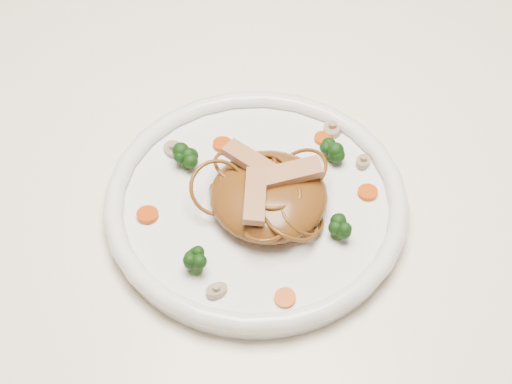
{
  "coord_description": "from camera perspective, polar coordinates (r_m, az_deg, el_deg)",
  "views": [
    {
      "loc": [
        0.04,
        -0.54,
        1.35
      ],
      "look_at": [
        0.0,
        -0.08,
        0.78
      ],
      "focal_mm": 52.05,
      "sensor_mm": 36.0,
      "label": 1
    }
  ],
  "objects": [
    {
      "name": "table",
      "position": [
        0.88,
        0.3,
        -1.5
      ],
      "size": [
        1.2,
        0.8,
        0.75
      ],
      "color": "white",
      "rests_on": "ground"
    },
    {
      "name": "plate",
      "position": [
        0.75,
        -0.0,
        -1.06
      ],
      "size": [
        0.4,
        0.4,
        0.02
      ],
      "primitive_type": "cylinder",
      "rotation": [
        0.0,
        0.0,
        0.42
      ],
      "color": "white",
      "rests_on": "table"
    },
    {
      "name": "noodle_mound",
      "position": [
        0.73,
        0.99,
        -0.27
      ],
      "size": [
        0.14,
        0.14,
        0.04
      ],
      "primitive_type": "ellipsoid",
      "rotation": [
        0.0,
        0.0,
        0.19
      ],
      "color": "brown",
      "rests_on": "plate"
    },
    {
      "name": "chicken_a",
      "position": [
        0.72,
        2.5,
        1.43
      ],
      "size": [
        0.07,
        0.04,
        0.01
      ],
      "primitive_type": "cube",
      "rotation": [
        0.0,
        0.0,
        0.37
      ],
      "color": "tan",
      "rests_on": "noodle_mound"
    },
    {
      "name": "chicken_b",
      "position": [
        0.73,
        -0.4,
        2.43
      ],
      "size": [
        0.06,
        0.05,
        0.01
      ],
      "primitive_type": "cube",
      "rotation": [
        0.0,
        0.0,
        2.53
      ],
      "color": "tan",
      "rests_on": "noodle_mound"
    },
    {
      "name": "chicken_c",
      "position": [
        0.7,
        -0.08,
        -0.31
      ],
      "size": [
        0.02,
        0.06,
        0.01
      ],
      "primitive_type": "cube",
      "rotation": [
        0.0,
        0.0,
        4.74
      ],
      "color": "tan",
      "rests_on": "noodle_mound"
    },
    {
      "name": "broccoli_0",
      "position": [
        0.78,
        5.87,
        3.23
      ],
      "size": [
        0.03,
        0.03,
        0.03
      ],
      "primitive_type": null,
      "rotation": [
        0.0,
        0.0,
        -0.14
      ],
      "color": "black",
      "rests_on": "plate"
    },
    {
      "name": "broccoli_1",
      "position": [
        0.77,
        -5.47,
        2.75
      ],
      "size": [
        0.03,
        0.03,
        0.03
      ],
      "primitive_type": null,
      "rotation": [
        0.0,
        0.0,
        0.41
      ],
      "color": "black",
      "rests_on": "plate"
    },
    {
      "name": "broccoli_2",
      "position": [
        0.69,
        -4.72,
        -5.28
      ],
      "size": [
        0.03,
        0.03,
        0.03
      ],
      "primitive_type": null,
      "rotation": [
        0.0,
        0.0,
        0.16
      ],
      "color": "black",
      "rests_on": "plate"
    },
    {
      "name": "broccoli_3",
      "position": [
        0.72,
        6.36,
        -2.68
      ],
      "size": [
        0.03,
        0.03,
        0.03
      ],
      "primitive_type": null,
      "rotation": [
        0.0,
        0.0,
        0.31
      ],
      "color": "black",
      "rests_on": "plate"
    },
    {
      "name": "carrot_0",
      "position": [
        0.8,
        5.16,
        4.13
      ],
      "size": [
        0.02,
        0.02,
        0.0
      ],
      "primitive_type": "cylinder",
      "rotation": [
        0.0,
        0.0,
        0.39
      ],
      "color": "#C83D07",
      "rests_on": "plate"
    },
    {
      "name": "carrot_1",
      "position": [
        0.74,
        -8.34,
        -1.74
      ],
      "size": [
        0.02,
        0.02,
        0.0
      ],
      "primitive_type": "cylinder",
      "rotation": [
        0.0,
        0.0,
        0.15
      ],
      "color": "#C83D07",
      "rests_on": "plate"
    },
    {
      "name": "carrot_2",
      "position": [
        0.76,
        8.58,
        -0.03
      ],
      "size": [
        0.02,
        0.02,
        0.0
      ],
      "primitive_type": "cylinder",
      "rotation": [
        0.0,
        0.0,
        0.25
      ],
      "color": "#C83D07",
      "rests_on": "plate"
    },
    {
      "name": "carrot_3",
      "position": [
        0.8,
        -2.6,
        3.69
      ],
      "size": [
        0.02,
        0.02,
        0.0
      ],
      "primitive_type": "cylinder",
      "rotation": [
        0.0,
        0.0,
        0.23
      ],
      "color": "#C83D07",
      "rests_on": "plate"
    },
    {
      "name": "carrot_4",
      "position": [
        0.68,
        2.24,
        -8.14
      ],
      "size": [
        0.03,
        0.03,
        0.0
      ],
      "primitive_type": "cylinder",
      "rotation": [
        0.0,
        0.0,
        0.43
      ],
      "color": "#C83D07",
      "rests_on": "plate"
    },
    {
      "name": "mushroom_0",
      "position": [
        0.68,
        -3.05,
        -7.58
      ],
      "size": [
        0.03,
        0.03,
        0.01
      ],
      "primitive_type": "cylinder",
      "rotation": [
        0.0,
        0.0,
        0.68
      ],
      "color": "tan",
      "rests_on": "plate"
    },
    {
      "name": "mushroom_1",
      "position": [
        0.79,
        8.22,
        2.31
      ],
      "size": [
        0.03,
        0.03,
        0.01
      ],
      "primitive_type": "cylinder",
      "rotation": [
        0.0,
        0.0,
        1.28
      ],
      "color": "tan",
      "rests_on": "plate"
    },
    {
      "name": "mushroom_2",
      "position": [
        0.79,
        -6.36,
        3.28
      ],
      "size": [
        0.04,
        0.04,
        0.01
      ],
      "primitive_type": "cylinder",
      "rotation": [
        0.0,
        0.0,
        -0.87
      ],
      "color": "tan",
      "rests_on": "plate"
    },
    {
      "name": "mushroom_3",
      "position": [
        0.82,
        5.89,
        4.89
      ],
      "size": [
        0.03,
        0.03,
        0.01
      ],
      "primitive_type": "cylinder",
      "rotation": [
        0.0,
        0.0,
        1.6
      ],
      "color": "tan",
      "rests_on": "plate"
    }
  ]
}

